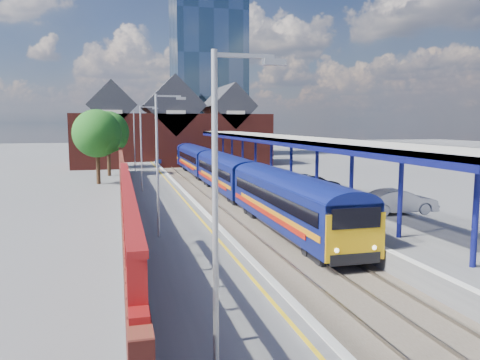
# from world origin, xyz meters

# --- Properties ---
(ground) EXTENTS (240.00, 240.00, 0.00)m
(ground) POSITION_xyz_m (0.00, 30.00, 0.00)
(ground) COLOR #5B5B5E
(ground) RESTS_ON ground
(ballast_bed) EXTENTS (6.00, 76.00, 0.06)m
(ballast_bed) POSITION_xyz_m (0.00, 20.00, 0.03)
(ballast_bed) COLOR #473D33
(ballast_bed) RESTS_ON ground
(rails) EXTENTS (4.51, 76.00, 0.14)m
(rails) POSITION_xyz_m (0.00, 20.00, 0.12)
(rails) COLOR slate
(rails) RESTS_ON ground
(left_platform) EXTENTS (5.00, 76.00, 1.00)m
(left_platform) POSITION_xyz_m (-5.50, 20.00, 0.50)
(left_platform) COLOR #565659
(left_platform) RESTS_ON ground
(right_platform) EXTENTS (6.00, 76.00, 1.00)m
(right_platform) POSITION_xyz_m (6.00, 20.00, 0.50)
(right_platform) COLOR #565659
(right_platform) RESTS_ON ground
(coping_left) EXTENTS (0.30, 76.00, 0.05)m
(coping_left) POSITION_xyz_m (-3.15, 20.00, 1.02)
(coping_left) COLOR silver
(coping_left) RESTS_ON left_platform
(coping_right) EXTENTS (0.30, 76.00, 0.05)m
(coping_right) POSITION_xyz_m (3.15, 20.00, 1.02)
(coping_right) COLOR silver
(coping_right) RESTS_ON right_platform
(yellow_line) EXTENTS (0.14, 76.00, 0.01)m
(yellow_line) POSITION_xyz_m (-3.75, 20.00, 1.01)
(yellow_line) COLOR yellow
(yellow_line) RESTS_ON left_platform
(train) EXTENTS (2.89, 65.91, 3.45)m
(train) POSITION_xyz_m (1.49, 33.74, 2.12)
(train) COLOR navy
(train) RESTS_ON ground
(canopy) EXTENTS (4.50, 52.00, 4.48)m
(canopy) POSITION_xyz_m (5.48, 21.95, 5.25)
(canopy) COLOR #0F1258
(canopy) RESTS_ON right_platform
(lamp_post_a) EXTENTS (1.48, 0.18, 7.00)m
(lamp_post_a) POSITION_xyz_m (-6.36, -8.00, 4.99)
(lamp_post_a) COLOR #A5A8AA
(lamp_post_a) RESTS_ON left_platform
(lamp_post_b) EXTENTS (1.48, 0.18, 7.00)m
(lamp_post_b) POSITION_xyz_m (-6.36, 6.00, 4.99)
(lamp_post_b) COLOR #A5A8AA
(lamp_post_b) RESTS_ON left_platform
(lamp_post_c) EXTENTS (1.48, 0.18, 7.00)m
(lamp_post_c) POSITION_xyz_m (-6.36, 22.00, 4.99)
(lamp_post_c) COLOR #A5A8AA
(lamp_post_c) RESTS_ON left_platform
(lamp_post_d) EXTENTS (1.48, 0.18, 7.00)m
(lamp_post_d) POSITION_xyz_m (-6.36, 38.00, 4.99)
(lamp_post_d) COLOR #A5A8AA
(lamp_post_d) RESTS_ON left_platform
(platform_sign) EXTENTS (0.55, 0.08, 2.50)m
(platform_sign) POSITION_xyz_m (-5.00, 24.00, 2.69)
(platform_sign) COLOR #A5A8AA
(platform_sign) RESTS_ON left_platform
(brick_wall) EXTENTS (0.35, 50.00, 3.86)m
(brick_wall) POSITION_xyz_m (-8.10, 13.54, 2.45)
(brick_wall) COLOR maroon
(brick_wall) RESTS_ON left_platform
(station_building) EXTENTS (30.00, 12.12, 13.78)m
(station_building) POSITION_xyz_m (0.00, 58.00, 5.45)
(station_building) COLOR maroon
(station_building) RESTS_ON ground
(glass_tower) EXTENTS (14.20, 14.20, 40.30)m
(glass_tower) POSITION_xyz_m (10.00, 80.00, 20.20)
(glass_tower) COLOR #425F72
(glass_tower) RESTS_ON ground
(tree_near) EXTENTS (5.20, 5.20, 8.10)m
(tree_near) POSITION_xyz_m (-10.35, 35.91, 5.35)
(tree_near) COLOR #382314
(tree_near) RESTS_ON ground
(tree_far) EXTENTS (5.20, 5.20, 8.10)m
(tree_far) POSITION_xyz_m (-9.35, 43.91, 5.35)
(tree_far) COLOR #382314
(tree_far) RESTS_ON ground
(parked_car_red) EXTENTS (4.37, 2.41, 1.41)m
(parked_car_red) POSITION_xyz_m (8.50, 9.57, 1.70)
(parked_car_red) COLOR #AE2D0E
(parked_car_red) RESTS_ON right_platform
(parked_car_silver) EXTENTS (4.73, 1.89, 1.53)m
(parked_car_silver) POSITION_xyz_m (8.50, 8.35, 1.76)
(parked_car_silver) COLOR silver
(parked_car_silver) RESTS_ON right_platform
(parked_car_dark) EXTENTS (4.68, 2.41, 1.30)m
(parked_car_dark) POSITION_xyz_m (7.35, 18.38, 1.65)
(parked_car_dark) COLOR black
(parked_car_dark) RESTS_ON right_platform
(parked_car_blue) EXTENTS (4.19, 3.26, 1.06)m
(parked_car_blue) POSITION_xyz_m (7.95, 21.92, 1.53)
(parked_car_blue) COLOR navy
(parked_car_blue) RESTS_ON right_platform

